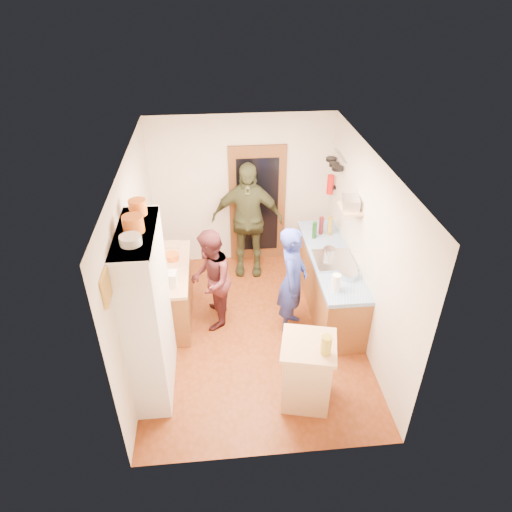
{
  "coord_description": "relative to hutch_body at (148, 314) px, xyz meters",
  "views": [
    {
      "loc": [
        -0.45,
        -4.97,
        4.53
      ],
      "look_at": [
        0.05,
        0.15,
        1.2
      ],
      "focal_mm": 32.0,
      "sensor_mm": 36.0,
      "label": 1
    }
  ],
  "objects": [
    {
      "name": "left_counter_base",
      "position": [
        0.1,
        1.25,
        -0.68
      ],
      "size": [
        0.6,
        1.4,
        0.85
      ],
      "primitive_type": "cube",
      "color": "brown",
      "rests_on": "ground"
    },
    {
      "name": "toaster",
      "position": [
        0.15,
        0.82,
        -0.1
      ],
      "size": [
        0.28,
        0.2,
        0.2
      ],
      "primitive_type": "cube",
      "rotation": [
        0.0,
        0.0,
        -0.1
      ],
      "color": "white",
      "rests_on": "left_counter_top"
    },
    {
      "name": "wall_front",
      "position": [
        1.3,
        -1.21,
        0.2
      ],
      "size": [
        3.0,
        0.02,
        2.6
      ],
      "primitive_type": "cube",
      "color": "beige",
      "rests_on": "ground"
    },
    {
      "name": "pot_on_hob",
      "position": [
        2.45,
        1.28,
        -0.1
      ],
      "size": [
        0.18,
        0.18,
        0.12
      ],
      "primitive_type": "cylinder",
      "color": "silver",
      "rests_on": "hob"
    },
    {
      "name": "ceiling",
      "position": [
        1.3,
        0.8,
        1.51
      ],
      "size": [
        3.0,
        4.0,
        0.02
      ],
      "primitive_type": "cube",
      "color": "silver",
      "rests_on": "ground"
    },
    {
      "name": "door_glass",
      "position": [
        1.55,
        2.74,
        -0.05
      ],
      "size": [
        0.7,
        0.02,
        1.7
      ],
      "primitive_type": "cube",
      "color": "black",
      "rests_on": "door_frame"
    },
    {
      "name": "person_hob",
      "position": [
        1.87,
        0.84,
        -0.28
      ],
      "size": [
        0.57,
        0.69,
        1.63
      ],
      "primitive_type": "imported",
      "rotation": [
        0.0,
        0.0,
        1.22
      ],
      "color": "#263593",
      "rests_on": "ground"
    },
    {
      "name": "mixing_bowl",
      "position": [
        2.6,
        0.76,
        -0.15
      ],
      "size": [
        0.27,
        0.27,
        0.09
      ],
      "primitive_type": "cylinder",
      "rotation": [
        0.0,
        0.0,
        -0.09
      ],
      "color": "silver",
      "rests_on": "right_counter_top"
    },
    {
      "name": "wall_right",
      "position": [
        2.81,
        0.8,
        0.2
      ],
      "size": [
        0.02,
        4.0,
        2.6
      ],
      "primitive_type": "cube",
      "color": "beige",
      "rests_on": "ground"
    },
    {
      "name": "orange_pot_b",
      "position": [
        0.0,
        0.38,
        1.19
      ],
      "size": [
        0.19,
        0.19,
        0.17
      ],
      "primitive_type": "cylinder",
      "color": "orange",
      "rests_on": "hutch_top_shelf"
    },
    {
      "name": "orange_pot_a",
      "position": [
        0.0,
        0.0,
        1.19
      ],
      "size": [
        0.22,
        0.22,
        0.17
      ],
      "primitive_type": "cylinder",
      "color": "orange",
      "rests_on": "hutch_top_shelf"
    },
    {
      "name": "picture_frame",
      "position": [
        -0.18,
        -0.75,
        0.95
      ],
      "size": [
        0.03,
        0.25,
        0.3
      ],
      "primitive_type": "cube",
      "color": "gold",
      "rests_on": "wall_left"
    },
    {
      "name": "pan_hang_c",
      "position": [
        2.7,
        2.55,
        0.81
      ],
      "size": [
        0.17,
        0.17,
        0.05
      ],
      "primitive_type": "cylinder",
      "color": "black",
      "rests_on": "pan_rail"
    },
    {
      "name": "door_frame",
      "position": [
        1.55,
        2.77,
        -0.05
      ],
      "size": [
        0.95,
        0.06,
        2.1
      ],
      "primitive_type": "cube",
      "color": "brown",
      "rests_on": "ground"
    },
    {
      "name": "cutting_board",
      "position": [
        1.78,
        -0.41,
        -0.21
      ],
      "size": [
        0.4,
        0.35,
        0.02
      ],
      "primitive_type": "cube",
      "rotation": [
        0.0,
        0.0,
        -0.23
      ],
      "color": "white",
      "rests_on": "island_top"
    },
    {
      "name": "fire_extinguisher",
      "position": [
        2.71,
        2.5,
        0.4
      ],
      "size": [
        0.11,
        0.11,
        0.32
      ],
      "primitive_type": "cylinder",
      "color": "red",
      "rests_on": "wall_right"
    },
    {
      "name": "hutch_top_shelf",
      "position": [
        0.0,
        0.0,
        1.08
      ],
      "size": [
        0.4,
        1.14,
        0.04
      ],
      "primitive_type": "cube",
      "color": "silver",
      "rests_on": "hutch_body"
    },
    {
      "name": "island_top",
      "position": [
        1.81,
        -0.47,
        -0.22
      ],
      "size": [
        0.74,
        0.74,
        0.05
      ],
      "primitive_type": "cube",
      "rotation": [
        0.0,
        0.0,
        -0.23
      ],
      "color": "tan",
      "rests_on": "island_base"
    },
    {
      "name": "radio",
      "position": [
        2.67,
        1.25,
        0.69
      ],
      "size": [
        0.27,
        0.33,
        0.15
      ],
      "primitive_type": "cube",
      "rotation": [
        0.0,
        0.0,
        -0.17
      ],
      "color": "silver",
      "rests_on": "wall_shelf"
    },
    {
      "name": "right_counter_top",
      "position": [
        2.5,
        1.3,
        -0.23
      ],
      "size": [
        0.62,
        2.22,
        0.06
      ],
      "primitive_type": "cube",
      "color": "#1853A1",
      "rests_on": "right_counter_base"
    },
    {
      "name": "bottle_a",
      "position": [
        2.35,
        1.85,
        -0.06
      ],
      "size": [
        0.08,
        0.08,
        0.27
      ],
      "primitive_type": "cylinder",
      "rotation": [
        0.0,
        0.0,
        -0.1
      ],
      "color": "#143F14",
      "rests_on": "right_counter_top"
    },
    {
      "name": "paper_towel",
      "position": [
        2.35,
        0.48,
        -0.08
      ],
      "size": [
        0.12,
        0.12,
        0.25
      ],
      "primitive_type": "cylinder",
      "rotation": [
        0.0,
        0.0,
        0.06
      ],
      "color": "white",
      "rests_on": "right_counter_top"
    },
    {
      "name": "floor",
      "position": [
        1.3,
        0.8,
        -1.11
      ],
      "size": [
        3.0,
        4.0,
        0.02
      ],
      "primitive_type": "cube",
      "color": "brown",
      "rests_on": "ground"
    },
    {
      "name": "person_back",
      "position": [
        1.36,
        2.37,
        -0.11
      ],
      "size": [
        1.21,
        0.62,
        1.97
      ],
      "primitive_type": "imported",
      "rotation": [
        0.0,
        0.0,
        -0.13
      ],
      "color": "#34381F",
      "rests_on": "ground"
    },
    {
      "name": "orange_bowl",
      "position": [
        0.18,
        1.45,
        -0.15
      ],
      "size": [
        0.21,
        0.21,
        0.09
      ],
      "primitive_type": "cylinder",
      "rotation": [
        0.0,
        0.0,
        0.06
      ],
      "color": "orange",
      "rests_on": "left_counter_top"
    },
    {
      "name": "person_left",
      "position": [
        0.75,
        1.1,
        -0.33
      ],
      "size": [
        0.64,
        0.79,
        1.53
      ],
      "primitive_type": "imported",
      "rotation": [
        0.0,
        0.0,
        -1.65
      ],
      "color": "#481D20",
      "rests_on": "ground"
    },
    {
      "name": "wall_left",
      "position": [
        -0.21,
        0.8,
        0.2
      ],
      "size": [
        0.02,
        4.0,
        2.6
      ],
      "primitive_type": "cube",
      "color": "beige",
      "rests_on": "ground"
    },
    {
      "name": "bottle_c",
      "position": [
        2.61,
        1.93,
        -0.05
      ],
      "size": [
        0.09,
        0.09,
        0.31
      ],
      "primitive_type": "cylinder",
      "rotation": [
        0.0,
        0.0,
        -0.2
      ],
      "color": "olive",
      "rests_on": "right_counter_top"
    },
    {
      "name": "pan_hang_b",
      "position": [
        2.7,
        2.35,
        0.8
      ],
      "size": [
        0.16,
        0.16,
        0.05
      ],
      "primitive_type": "cylinder",
      "color": "black",
      "rests_on": "pan_rail"
    },
    {
      "name": "oil_jar",
      "position": [
        1.96,
        -0.63,
        -0.07
      ],
      "size": [
        0.14,
        0.14,
        0.24
      ],
      "primitive_type": "cylinder",
      "rotation": [
        0.0,
        0.0,
        -0.23
      ],
      "color": "#AD9E2D",
      "rests_on": "island_top"
    },
    {
      "name": "right_counter_base",
      "position": [
        2.5,
        1.3,
        -0.68
      ],
      "size": [
        0.6,
        2.2,
        0.84
      ],
      "primitive_type": "cube",
      "color": "brown",
      "rests_on": "ground"
    },
    {
      "name": "plate_stack",
      "position": [
        0.0,
        -0.25,
        1.14
      ],
      "size": [
        0.22,
        0.22,
        0.09
      ],
      "primitive_type": "cylinder",
      "color": "white",
      "rests_on": "hutch_top_shelf"
    },
    {
      "name": "island_base",
      "position": [
        1.81,
        -0.47,
        -0.67
      ],
      "size": [
        0.66,
        0.66,
        0.86
      ],
      "primitive_type": "cube",
      "rotation": [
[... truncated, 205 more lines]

